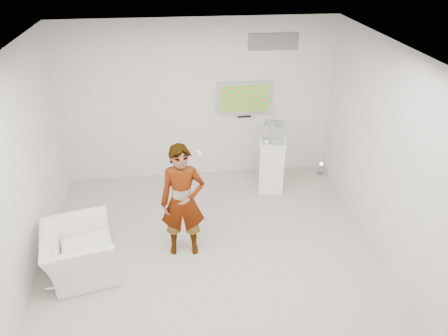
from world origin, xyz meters
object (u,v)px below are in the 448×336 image
at_px(person, 183,202).
at_px(armchair, 79,252).
at_px(tv, 244,98).
at_px(floor_uplight, 321,169).
at_px(pedestal, 272,165).

relative_size(person, armchair, 1.64).
height_order(tv, armchair, tv).
bearing_deg(floor_uplight, tv, 168.46).
xyz_separation_m(tv, floor_uplight, (1.51, -0.31, -1.42)).
height_order(armchair, floor_uplight, armchair).
bearing_deg(person, floor_uplight, 38.54).
bearing_deg(pedestal, armchair, -148.99).
bearing_deg(armchair, person, -91.85).
distance_m(person, floor_uplight, 3.50).
height_order(person, pedestal, person).
bearing_deg(pedestal, person, -136.13).
height_order(tv, floor_uplight, tv).
bearing_deg(floor_uplight, pedestal, -159.24).
bearing_deg(armchair, floor_uplight, -74.40).
bearing_deg(floor_uplight, armchair, -151.49).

